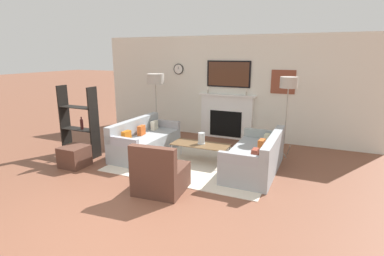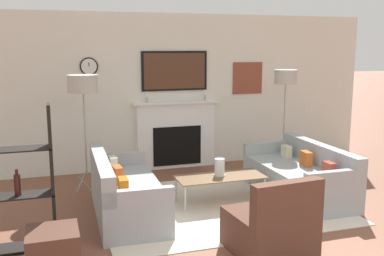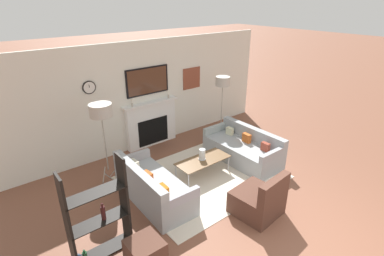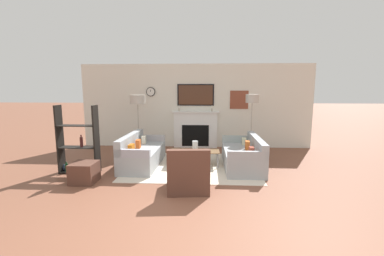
# 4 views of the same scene
# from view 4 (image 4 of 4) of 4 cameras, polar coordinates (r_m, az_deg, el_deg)

# --- Properties ---
(ground_plane) EXTENTS (60.00, 60.00, 0.00)m
(ground_plane) POSITION_cam_4_polar(r_m,az_deg,el_deg) (3.97, -2.33, -20.23)
(ground_plane) COLOR brown
(fireplace_wall) EXTENTS (7.48, 0.28, 2.70)m
(fireplace_wall) POSITION_cam_4_polar(r_m,az_deg,el_deg) (8.39, 0.83, 4.12)
(fireplace_wall) COLOR silver
(fireplace_wall) RESTS_ON ground_plane
(area_rug) EXTENTS (3.16, 2.49, 0.01)m
(area_rug) POSITION_cam_4_polar(r_m,az_deg,el_deg) (6.49, -0.01, -8.42)
(area_rug) COLOR beige
(area_rug) RESTS_ON ground_plane
(couch_left) EXTENTS (0.84, 1.85, 0.79)m
(couch_left) POSITION_cam_4_polar(r_m,az_deg,el_deg) (6.60, -11.17, -5.72)
(couch_left) COLOR #9BA0A5
(couch_left) RESTS_ON ground_plane
(couch_right) EXTENTS (0.86, 1.88, 0.75)m
(couch_right) POSITION_cam_4_polar(r_m,az_deg,el_deg) (6.47, 11.36, -6.14)
(couch_right) COLOR #9BA0A5
(couch_right) RESTS_ON ground_plane
(armchair) EXTENTS (0.83, 0.83, 0.86)m
(armchair) POSITION_cam_4_polar(r_m,az_deg,el_deg) (4.95, -0.83, -10.62)
(armchair) COLOR #533327
(armchair) RESTS_ON ground_plane
(coffee_table) EXTENTS (1.22, 0.52, 0.38)m
(coffee_table) POSITION_cam_4_polar(r_m,az_deg,el_deg) (6.47, 0.65, -5.23)
(coffee_table) COLOR brown
(coffee_table) RESTS_ON ground_plane
(hurricane_candle) EXTENTS (0.16, 0.16, 0.24)m
(hurricane_candle) POSITION_cam_4_polar(r_m,az_deg,el_deg) (6.47, 0.69, -4.05)
(hurricane_candle) COLOR silver
(hurricane_candle) RESTS_ON coffee_table
(floor_lamp_left) EXTENTS (0.45, 0.45, 1.74)m
(floor_lamp_left) POSITION_cam_4_polar(r_m,az_deg,el_deg) (7.62, -12.00, 6.09)
(floor_lamp_left) COLOR #9E998E
(floor_lamp_left) RESTS_ON ground_plane
(floor_lamp_right) EXTENTS (0.37, 0.37, 1.77)m
(floor_lamp_right) POSITION_cam_4_polar(r_m,az_deg,el_deg) (7.47, 13.24, 6.13)
(floor_lamp_right) COLOR #9E998E
(floor_lamp_right) RESTS_ON ground_plane
(shelf_unit) EXTENTS (0.89, 0.28, 1.56)m
(shelf_unit) POSITION_cam_4_polar(r_m,az_deg,el_deg) (6.39, -24.06, -3.07)
(shelf_unit) COLOR black
(shelf_unit) RESTS_ON ground_plane
(ottoman) EXTENTS (0.49, 0.49, 0.42)m
(ottoman) POSITION_cam_4_polar(r_m,az_deg,el_deg) (5.81, -22.80, -9.11)
(ottoman) COLOR #533327
(ottoman) RESTS_ON ground_plane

